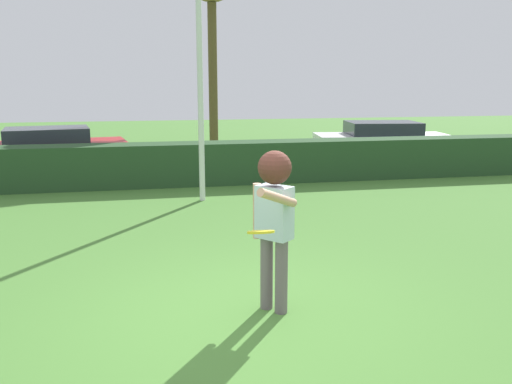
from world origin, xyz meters
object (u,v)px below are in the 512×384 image
(lamppost, at_px, (200,56))
(frisbee, at_px, (261,232))
(person, at_px, (274,209))
(parked_car_red, at_px, (48,148))
(parked_car_white, at_px, (382,139))

(lamppost, bearing_deg, frisbee, -90.82)
(person, height_order, frisbee, person)
(frisbee, bearing_deg, parked_car_red, 108.93)
(parked_car_red, bearing_deg, frisbee, -71.07)
(person, xyz_separation_m, parked_car_red, (-4.05, 10.26, -0.48))
(person, height_order, parked_car_red, person)
(parked_car_red, bearing_deg, lamppost, -49.19)
(frisbee, relative_size, lamppost, 0.05)
(frisbee, bearing_deg, parked_car_white, 60.45)
(person, distance_m, lamppost, 6.08)
(person, bearing_deg, frisbee, -112.46)
(person, distance_m, frisbee, 0.77)
(lamppost, xyz_separation_m, parked_car_red, (-3.85, 4.46, -2.33))
(parked_car_red, distance_m, parked_car_white, 10.08)
(person, relative_size, parked_car_red, 0.41)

